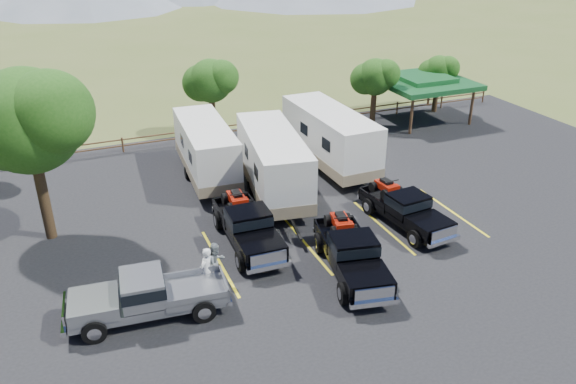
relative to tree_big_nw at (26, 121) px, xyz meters
name	(u,v)px	position (x,y,z in m)	size (l,w,h in m)	color
ground	(391,282)	(12.55, -9.03, -5.60)	(320.00, 320.00, 0.00)	#4A5925
asphalt_lot	(355,246)	(12.55, -6.03, -5.58)	(44.00, 34.00, 0.04)	black
stall_lines	(345,235)	(12.55, -5.03, -5.55)	(12.12, 5.50, 0.01)	yellow
tree_big_nw	(26,121)	(0.00, 0.00, 0.00)	(5.54, 5.18, 7.84)	black
tree_ne_a	(375,77)	(21.52, 7.99, -2.11)	(3.11, 2.92, 4.76)	black
tree_ne_b	(438,71)	(27.52, 8.99, -2.47)	(2.77, 2.59, 4.27)	black
tree_north	(210,81)	(10.52, 9.99, -1.76)	(3.46, 3.24, 5.25)	black
rail_fence	(272,123)	(14.55, 9.47, -4.99)	(36.12, 0.12, 1.00)	brown
pavilion	(423,81)	(25.55, 7.97, -2.81)	(6.20, 6.20, 3.22)	brown
rig_left	(247,225)	(8.17, -4.00, -4.61)	(2.22, 5.92, 1.96)	black
rig_center	(351,252)	(11.34, -7.76, -4.62)	(2.95, 6.06, 1.94)	black
rig_right	(404,208)	(15.58, -5.19, -4.67)	(2.33, 5.63, 1.83)	black
trailer_left	(206,150)	(8.39, 3.63, -3.91)	(2.78, 9.08, 3.15)	white
trailer_center	(273,164)	(11.04, 0.21, -3.79)	(3.70, 9.74, 3.37)	white
trailer_right	(330,138)	(15.39, 2.43, -3.77)	(2.73, 9.80, 3.41)	white
pickup_silver	(148,295)	(3.21, -7.53, -4.64)	(6.00, 2.49, 1.76)	gray
person_a	(207,270)	(5.57, -6.82, -4.60)	(0.69, 0.46, 1.90)	silver
person_b	(216,262)	(6.09, -6.33, -4.69)	(0.84, 0.66, 1.74)	slate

